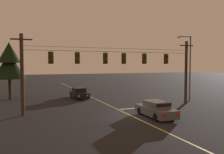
# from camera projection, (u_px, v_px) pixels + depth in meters

# --- Properties ---
(ground_plane) EXTENTS (180.00, 180.00, 0.00)m
(ground_plane) POSITION_uv_depth(u_px,v_px,m) (130.00, 115.00, 20.26)
(ground_plane) COLOR black
(lane_centre_stripe) EXTENTS (0.14, 60.00, 0.01)m
(lane_centre_stripe) POSITION_uv_depth(u_px,v_px,m) (98.00, 100.00, 28.87)
(lane_centre_stripe) COLOR #D1C64C
(lane_centre_stripe) RESTS_ON ground
(stop_bar_paint) EXTENTS (3.40, 0.36, 0.01)m
(stop_bar_paint) POSITION_uv_depth(u_px,v_px,m) (135.00, 108.00, 23.45)
(stop_bar_paint) COLOR silver
(stop_bar_paint) RESTS_ON ground
(signal_span_assembly) EXTENTS (19.51, 0.32, 7.19)m
(signal_span_assembly) POSITION_uv_depth(u_px,v_px,m) (116.00, 72.00, 23.10)
(signal_span_assembly) COLOR #38281C
(signal_span_assembly) RESTS_ON ground
(traffic_light_leftmost) EXTENTS (0.48, 0.41, 1.22)m
(traffic_light_leftmost) POSITION_uv_depth(u_px,v_px,m) (51.00, 58.00, 20.66)
(traffic_light_leftmost) COLOR black
(traffic_light_left_inner) EXTENTS (0.48, 0.41, 1.22)m
(traffic_light_left_inner) POSITION_uv_depth(u_px,v_px,m) (78.00, 58.00, 21.57)
(traffic_light_left_inner) COLOR black
(traffic_light_centre) EXTENTS (0.48, 0.41, 1.22)m
(traffic_light_centre) POSITION_uv_depth(u_px,v_px,m) (106.00, 58.00, 22.61)
(traffic_light_centre) COLOR black
(traffic_light_right_inner) EXTENTS (0.48, 0.41, 1.22)m
(traffic_light_right_inner) POSITION_uv_depth(u_px,v_px,m) (124.00, 58.00, 23.36)
(traffic_light_right_inner) COLOR black
(traffic_light_rightmost) EXTENTS (0.48, 0.41, 1.22)m
(traffic_light_rightmost) POSITION_uv_depth(u_px,v_px,m) (145.00, 59.00, 24.25)
(traffic_light_rightmost) COLOR black
(traffic_light_far_right) EXTENTS (0.48, 0.41, 1.22)m
(traffic_light_far_right) POSITION_uv_depth(u_px,v_px,m) (167.00, 59.00, 25.26)
(traffic_light_far_right) COLOR black
(car_waiting_near_lane) EXTENTS (1.80, 4.33, 1.39)m
(car_waiting_near_lane) POSITION_uv_depth(u_px,v_px,m) (156.00, 109.00, 19.55)
(car_waiting_near_lane) COLOR #4C4C51
(car_waiting_near_lane) RESTS_ON ground
(car_oncoming_lead) EXTENTS (1.80, 4.42, 1.39)m
(car_oncoming_lead) POSITION_uv_depth(u_px,v_px,m) (79.00, 93.00, 30.54)
(car_oncoming_lead) COLOR black
(car_oncoming_lead) RESTS_ON ground
(street_lamp_corner) EXTENTS (2.11, 0.30, 7.99)m
(street_lamp_corner) POSITION_uv_depth(u_px,v_px,m) (188.00, 62.00, 27.85)
(street_lamp_corner) COLOR #4C4F54
(street_lamp_corner) RESTS_ON ground
(tree_verge_near) EXTENTS (4.04, 4.04, 7.34)m
(tree_verge_near) POSITION_uv_depth(u_px,v_px,m) (9.00, 62.00, 28.83)
(tree_verge_near) COLOR #332316
(tree_verge_near) RESTS_ON ground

